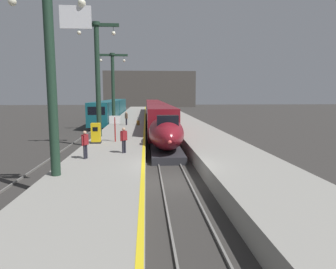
% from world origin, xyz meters
% --- Properties ---
extents(ground_plane, '(260.00, 260.00, 0.00)m').
position_xyz_m(ground_plane, '(0.00, 0.00, 0.00)').
color(ground_plane, '#33302D').
extents(platform_left, '(4.80, 110.00, 1.05)m').
position_xyz_m(platform_left, '(-4.05, 24.75, 0.53)').
color(platform_left, gray).
rests_on(platform_left, ground).
extents(platform_right, '(4.80, 110.00, 1.05)m').
position_xyz_m(platform_right, '(4.05, 24.75, 0.53)').
color(platform_right, gray).
rests_on(platform_right, ground).
extents(platform_left_safety_stripe, '(0.20, 107.80, 0.01)m').
position_xyz_m(platform_left_safety_stripe, '(-1.77, 24.75, 1.05)').
color(platform_left_safety_stripe, yellow).
rests_on(platform_left_safety_stripe, platform_left).
extents(rail_main_left, '(0.08, 110.00, 0.12)m').
position_xyz_m(rail_main_left, '(-0.75, 27.50, 0.06)').
color(rail_main_left, slate).
rests_on(rail_main_left, ground).
extents(rail_main_right, '(0.08, 110.00, 0.12)m').
position_xyz_m(rail_main_right, '(0.75, 27.50, 0.06)').
color(rail_main_right, slate).
rests_on(rail_main_right, ground).
extents(rail_secondary_left, '(0.08, 110.00, 0.12)m').
position_xyz_m(rail_secondary_left, '(-8.85, 27.50, 0.06)').
color(rail_secondary_left, slate).
rests_on(rail_secondary_left, ground).
extents(rail_secondary_right, '(0.08, 110.00, 0.12)m').
position_xyz_m(rail_secondary_right, '(-7.35, 27.50, 0.06)').
color(rail_secondary_right, slate).
rests_on(rail_secondary_right, ground).
extents(highspeed_train_main, '(2.92, 57.64, 3.60)m').
position_xyz_m(highspeed_train_main, '(0.00, 32.00, 1.95)').
color(highspeed_train_main, maroon).
rests_on(highspeed_train_main, ground).
extents(regional_train_adjacent, '(2.85, 36.60, 3.80)m').
position_xyz_m(regional_train_adjacent, '(-8.10, 41.90, 2.13)').
color(regional_train_adjacent, '#145660').
rests_on(regional_train_adjacent, ground).
extents(station_column_near, '(4.00, 0.68, 8.82)m').
position_xyz_m(station_column_near, '(-5.84, -1.75, 6.47)').
color(station_column_near, '#1E3828').
rests_on(station_column_near, platform_left).
extents(station_column_mid, '(4.00, 0.68, 10.17)m').
position_xyz_m(station_column_mid, '(-5.90, 11.71, 7.10)').
color(station_column_mid, '#1E3828').
rests_on(station_column_mid, platform_left).
extents(station_column_far, '(4.00, 0.68, 9.19)m').
position_xyz_m(station_column_far, '(-5.90, 24.30, 6.58)').
color(station_column_far, '#1E3828').
rests_on(station_column_far, platform_left).
extents(passenger_near_edge, '(0.39, 0.50, 1.69)m').
position_xyz_m(passenger_near_edge, '(-4.07, 21.77, 2.04)').
color(passenger_near_edge, '#23232D').
rests_on(passenger_near_edge, platform_left).
extents(passenger_mid_platform, '(0.43, 0.43, 1.69)m').
position_xyz_m(passenger_mid_platform, '(-3.06, 3.53, 2.04)').
color(passenger_mid_platform, '#23232D').
rests_on(passenger_mid_platform, platform_left).
extents(passenger_far_waiting, '(0.38, 0.51, 1.69)m').
position_xyz_m(passenger_far_waiting, '(-5.23, 1.91, 2.04)').
color(passenger_far_waiting, '#23232D').
rests_on(passenger_far_waiting, platform_left).
extents(rolling_suitcase, '(0.40, 0.22, 0.98)m').
position_xyz_m(rolling_suitcase, '(-2.59, 21.57, 1.35)').
color(rolling_suitcase, brown).
rests_on(rolling_suitcase, platform_left).
extents(ticket_machine_yellow, '(0.76, 0.62, 1.60)m').
position_xyz_m(ticket_machine_yellow, '(-5.55, 7.70, 1.79)').
color(ticket_machine_yellow, yellow).
rests_on(ticket_machine_yellow, platform_left).
extents(departure_info_board, '(0.90, 0.10, 2.12)m').
position_xyz_m(departure_info_board, '(-4.13, 8.47, 2.56)').
color(departure_info_board, maroon).
rests_on(departure_info_board, platform_left).
extents(terminus_back_wall, '(36.00, 2.00, 14.00)m').
position_xyz_m(terminus_back_wall, '(0.00, 102.00, 7.00)').
color(terminus_back_wall, '#4C4742').
rests_on(terminus_back_wall, ground).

